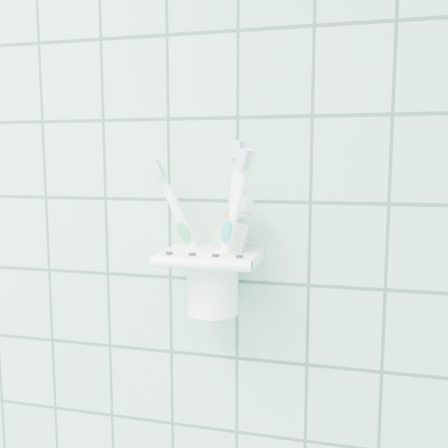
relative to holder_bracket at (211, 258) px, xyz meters
name	(u,v)px	position (x,y,z in m)	size (l,w,h in m)	color
holder_bracket	(211,258)	(0.00, 0.00, 0.00)	(0.13, 0.10, 0.04)	white
cup	(213,278)	(0.00, 0.00, -0.03)	(0.08, 0.08, 0.09)	white
toothbrush_pink	(218,227)	(0.01, 0.01, 0.04)	(0.08, 0.02, 0.21)	white
toothbrush_blue	(221,222)	(0.01, 0.02, 0.04)	(0.03, 0.05, 0.22)	white
toothbrush_orange	(210,227)	(0.00, -0.01, 0.04)	(0.06, 0.04, 0.21)	white
toothpaste_tube	(211,242)	(0.00, -0.01, 0.02)	(0.07, 0.04, 0.16)	silver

